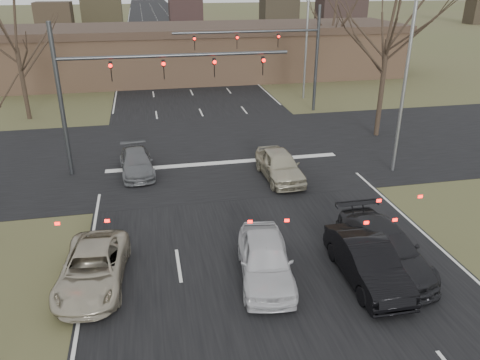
% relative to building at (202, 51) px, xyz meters
% --- Properties ---
extents(ground, '(360.00, 360.00, 0.00)m').
position_rel_building_xyz_m(ground, '(-2.00, -38.00, -2.67)').
color(ground, '#4D532C').
rests_on(ground, ground).
extents(road_main, '(14.00, 300.00, 0.02)m').
position_rel_building_xyz_m(road_main, '(-2.00, 22.00, -2.66)').
color(road_main, black).
rests_on(road_main, ground).
extents(road_cross, '(200.00, 14.00, 0.02)m').
position_rel_building_xyz_m(road_cross, '(-2.00, -23.00, -2.65)').
color(road_cross, black).
rests_on(road_cross, ground).
extents(building, '(42.40, 10.40, 5.30)m').
position_rel_building_xyz_m(building, '(0.00, 0.00, 0.00)').
color(building, '#8F694D').
rests_on(building, ground).
extents(mast_arm_near, '(12.12, 0.24, 8.00)m').
position_rel_building_xyz_m(mast_arm_near, '(-7.23, -25.00, 2.41)').
color(mast_arm_near, '#383A3D').
rests_on(mast_arm_near, ground).
extents(mast_arm_far, '(11.12, 0.24, 8.00)m').
position_rel_building_xyz_m(mast_arm_far, '(4.18, -15.00, 2.35)').
color(mast_arm_far, '#383A3D').
rests_on(mast_arm_far, ground).
extents(streetlight_right_near, '(2.34, 0.25, 10.00)m').
position_rel_building_xyz_m(streetlight_right_near, '(6.82, -28.00, 2.92)').
color(streetlight_right_near, gray).
rests_on(streetlight_right_near, ground).
extents(streetlight_right_far, '(2.34, 0.25, 10.00)m').
position_rel_building_xyz_m(streetlight_right_far, '(7.32, -11.00, 2.92)').
color(streetlight_right_far, gray).
rests_on(streetlight_right_far, ground).
extents(tree_left_far, '(5.70, 5.70, 9.50)m').
position_rel_building_xyz_m(tree_left_far, '(-15.00, -13.00, 4.68)').
color(tree_left_far, black).
rests_on(tree_left_far, ground).
extents(tree_right_far, '(5.40, 5.40, 9.00)m').
position_rel_building_xyz_m(tree_right_far, '(13.00, -3.00, 4.29)').
color(tree_right_far, black).
rests_on(tree_right_far, ground).
extents(car_silver_suv, '(2.55, 4.86, 1.30)m').
position_rel_building_xyz_m(car_silver_suv, '(-8.50, -35.52, -2.01)').
color(car_silver_suv, '#B2A890').
rests_on(car_silver_suv, ground).
extents(car_white_sedan, '(2.42, 4.73, 1.54)m').
position_rel_building_xyz_m(car_white_sedan, '(-2.50, -36.36, -1.89)').
color(car_white_sedan, silver).
rests_on(car_white_sedan, ground).
extents(car_black_hatch, '(1.66, 4.62, 1.51)m').
position_rel_building_xyz_m(car_black_hatch, '(1.00, -37.20, -1.91)').
color(car_black_hatch, black).
rests_on(car_black_hatch, ground).
extents(car_charcoal_sedan, '(2.17, 5.28, 1.53)m').
position_rel_building_xyz_m(car_charcoal_sedan, '(2.00, -36.49, -1.90)').
color(car_charcoal_sedan, black).
rests_on(car_charcoal_sedan, ground).
extents(car_grey_ahead, '(2.05, 4.35, 1.23)m').
position_rel_building_xyz_m(car_grey_ahead, '(-6.99, -25.50, -2.05)').
color(car_grey_ahead, slate).
rests_on(car_grey_ahead, ground).
extents(car_silver_ahead, '(1.95, 4.56, 1.53)m').
position_rel_building_xyz_m(car_silver_ahead, '(0.49, -27.80, -1.90)').
color(car_silver_ahead, '#B5AE93').
rests_on(car_silver_ahead, ground).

